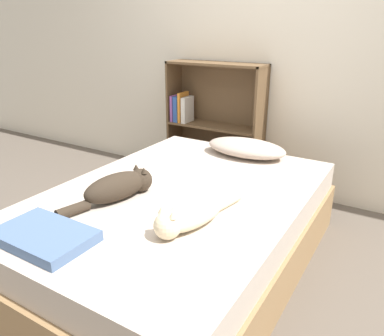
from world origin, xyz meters
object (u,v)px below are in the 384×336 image
(cat_dark, at_px, (120,186))
(bookshelf, at_px, (214,123))
(cat_light, at_px, (190,215))
(pillow, at_px, (246,148))
(bed, at_px, (179,229))

(cat_dark, height_order, bookshelf, bookshelf)
(cat_light, bearing_deg, bookshelf, -144.12)
(pillow, xyz_separation_m, cat_light, (0.19, -1.09, -0.00))
(cat_light, xyz_separation_m, bookshelf, (-0.72, 1.57, 0.02))
(cat_dark, bearing_deg, pillow, -1.75)
(bookshelf, bearing_deg, pillow, -42.30)
(pillow, relative_size, cat_dark, 1.04)
(bed, height_order, cat_light, cat_light)
(cat_light, xyz_separation_m, cat_dark, (-0.49, 0.06, 0.01))
(cat_light, bearing_deg, cat_dark, -85.26)
(bed, distance_m, bookshelf, 1.39)
(cat_dark, distance_m, bookshelf, 1.53)
(bed, height_order, pillow, pillow)
(pillow, bearing_deg, bookshelf, 137.70)
(pillow, bearing_deg, cat_light, -80.18)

